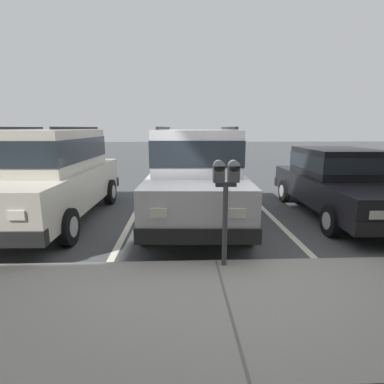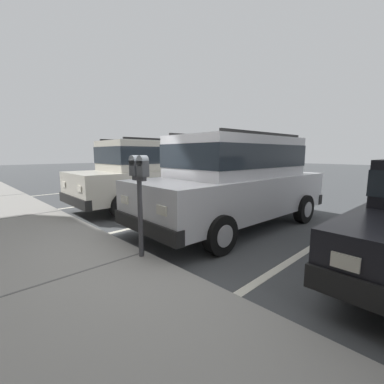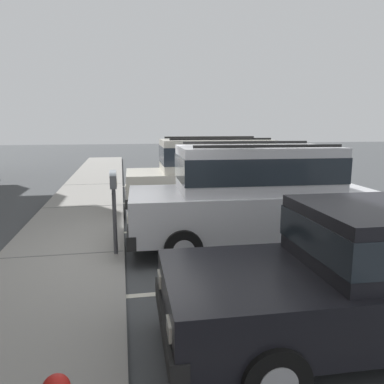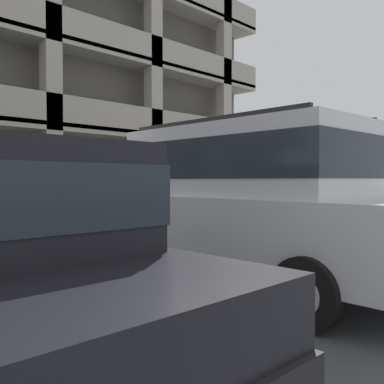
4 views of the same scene
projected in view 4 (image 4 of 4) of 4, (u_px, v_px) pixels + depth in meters
ground_plane at (126, 265)px, 6.89m from camera, size 80.00×80.00×0.10m
sidewalk at (82, 249)px, 7.80m from camera, size 40.00×2.20×0.12m
parking_stall_lines at (255, 260)px, 7.06m from camera, size 12.92×4.80×0.01m
silver_suv at (246, 199)px, 5.38m from camera, size 2.16×4.86×2.03m
dark_hatchback at (353, 193)px, 7.66m from camera, size 2.10×4.82×2.03m
parking_meter_near at (108, 186)px, 7.03m from camera, size 0.35×0.12×1.48m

